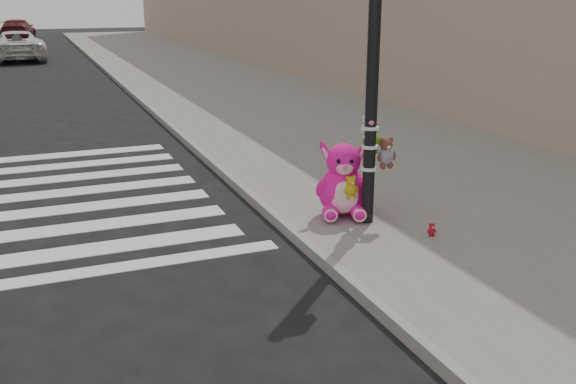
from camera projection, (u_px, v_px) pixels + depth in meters
name	position (u px, v px, depth m)	size (l,w,h in m)	color
ground	(221.00, 326.00, 6.27)	(120.00, 120.00, 0.00)	black
sidewalk_near	(297.00, 115.00, 16.89)	(7.00, 80.00, 0.14)	slate
curb_edge	(167.00, 124.00, 15.66)	(0.12, 80.00, 0.15)	gray
signal_pole	(373.00, 100.00, 8.28)	(0.67, 0.50, 4.00)	black
pink_bunny	(343.00, 185.00, 8.88)	(0.89, 0.96, 1.08)	#FF159E
red_teddy	(432.00, 230.00, 8.20)	(0.12, 0.08, 0.18)	#A7101C
car_white_near	(18.00, 46.00, 31.10)	(2.35, 5.10, 1.42)	white
car_maroon_near	(18.00, 30.00, 44.69)	(2.01, 4.94, 1.43)	maroon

